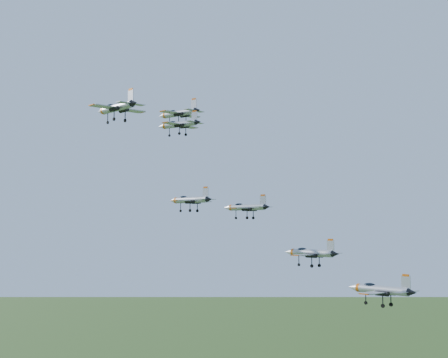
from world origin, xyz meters
The scene contains 7 objects.
jet_lead centered at (-12.41, 8.09, 143.32)m, with size 13.90×11.44×3.72m.
jet_left_high centered at (-7.02, 2.38, 139.38)m, with size 12.55×10.35×3.36m.
jet_right_high centered at (-3.54, -19.21, 139.63)m, with size 13.96×11.68×3.74m.
jet_left_low centered at (9.64, 5.36, 120.46)m, with size 12.11×9.92×3.25m.
jet_right_low centered at (9.11, -11.69, 121.52)m, with size 11.18×9.21×2.99m.
jet_trail centered at (31.96, -5.88, 111.97)m, with size 11.74×9.77×3.14m.
jet_extra centered at (40.59, 3.14, 105.51)m, with size 13.98×11.68×3.74m.
Camera 1 is at (88.23, -99.68, 116.92)m, focal length 50.00 mm.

